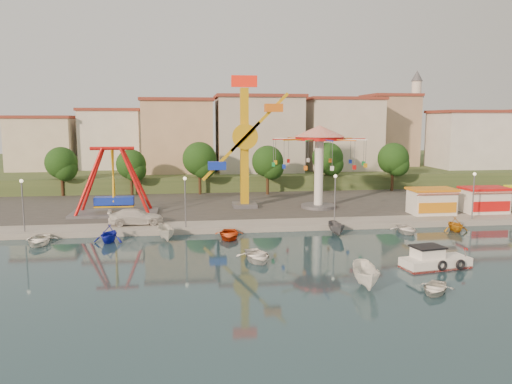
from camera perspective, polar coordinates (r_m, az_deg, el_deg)
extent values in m
plane|color=#15303A|center=(40.93, 3.29, -8.36)|extent=(200.00, 200.00, 0.00)
cube|color=#9E998E|center=(101.41, -3.35, 1.81)|extent=(200.00, 100.00, 0.60)
cube|color=#4C4944|center=(69.79, -1.37, -0.87)|extent=(90.00, 28.00, 0.01)
cube|color=#384C26|center=(106.25, -3.56, 2.75)|extent=(200.00, 60.00, 3.00)
cube|color=#59595E|center=(61.31, -15.84, -2.33)|extent=(10.00, 5.00, 0.30)
cube|color=#152EBC|center=(61.07, -15.89, -0.99)|extent=(4.50, 1.40, 1.00)
cylinder|color=red|center=(60.42, -16.13, 4.82)|extent=(5.00, 0.40, 0.40)
cube|color=#59595E|center=(63.88, -1.31, -1.51)|extent=(3.00, 3.00, 0.50)
cube|color=gold|center=(63.05, -1.33, 5.00)|extent=(1.00, 1.00, 15.00)
cube|color=red|center=(63.12, -1.36, 12.54)|extent=(3.20, 0.50, 1.40)
cylinder|color=gold|center=(62.19, -1.26, 6.34)|extent=(3.20, 0.50, 3.20)
cube|color=gold|center=(62.18, 0.39, 7.97)|extent=(7.32, 0.35, 7.32)
cube|color=orange|center=(62.46, 2.02, 9.59)|extent=(2.20, 1.20, 1.00)
cylinder|color=#59595E|center=(63.81, 7.12, -1.63)|extent=(4.40, 4.40, 0.40)
cylinder|color=white|center=(63.21, 7.19, 2.22)|extent=(1.10, 1.10, 9.00)
cylinder|color=red|center=(62.91, 7.26, 6.11)|extent=(6.00, 6.00, 0.50)
cone|color=red|center=(62.88, 7.28, 6.93)|extent=(6.40, 6.40, 1.40)
cube|color=white|center=(62.63, 19.41, -1.11)|extent=(5.00, 3.00, 2.80)
cube|color=orange|center=(62.41, 19.48, 0.29)|extent=(5.40, 3.40, 0.25)
cube|color=red|center=(60.97, 20.18, -0.25)|extent=(5.00, 0.77, 0.43)
cube|color=white|center=(65.96, 24.64, -0.94)|extent=(5.00, 3.00, 2.80)
cube|color=red|center=(65.75, 24.72, 0.39)|extent=(5.40, 3.40, 0.25)
cube|color=red|center=(64.38, 25.50, -0.12)|extent=(5.00, 0.77, 0.43)
cylinder|color=#59595E|center=(54.75, -25.07, -1.55)|extent=(0.14, 0.14, 5.00)
cylinder|color=#59595E|center=(52.21, -8.08, -1.29)|extent=(0.14, 0.14, 5.00)
cylinder|color=#59595E|center=(54.46, 9.00, -0.92)|extent=(0.14, 0.14, 5.00)
cylinder|color=#59595E|center=(60.97, 23.57, -0.53)|extent=(0.14, 0.14, 5.00)
cylinder|color=#382314|center=(78.25, -21.25, 0.88)|extent=(0.44, 0.44, 3.60)
sphere|color=black|center=(77.95, -21.37, 3.14)|extent=(4.60, 4.60, 4.60)
cylinder|color=#382314|center=(75.80, -14.02, 0.90)|extent=(0.44, 0.44, 3.40)
sphere|color=black|center=(75.49, -14.09, 3.10)|extent=(4.35, 4.35, 4.35)
cylinder|color=#382314|center=(74.87, -6.43, 1.21)|extent=(0.44, 0.44, 3.92)
sphere|color=black|center=(74.54, -6.47, 3.79)|extent=(5.02, 5.02, 5.02)
cylinder|color=#382314|center=(74.34, 1.32, 1.11)|extent=(0.44, 0.44, 3.66)
sphere|color=black|center=(74.01, 1.33, 3.53)|extent=(4.68, 4.68, 4.68)
cylinder|color=#382314|center=(79.37, 8.14, 1.54)|extent=(0.44, 0.44, 3.80)
sphere|color=black|center=(79.06, 8.19, 3.89)|extent=(4.86, 4.86, 4.86)
cylinder|color=#382314|center=(80.98, 15.32, 1.45)|extent=(0.44, 0.44, 3.77)
sphere|color=black|center=(80.67, 15.41, 3.74)|extent=(4.83, 4.83, 4.83)
cube|color=beige|center=(88.46, -24.77, 5.73)|extent=(9.26, 9.53, 11.87)
cube|color=silver|center=(91.03, -16.43, 5.18)|extent=(12.33, 9.01, 8.63)
cube|color=tan|center=(90.50, -8.11, 6.24)|extent=(11.95, 9.28, 11.23)
cube|color=beige|center=(88.37, 0.90, 5.62)|extent=(12.59, 10.50, 9.20)
cube|color=beige|center=(94.59, 8.73, 5.71)|extent=(10.75, 9.23, 9.24)
cube|color=tan|center=(97.41, 16.63, 6.12)|extent=(12.77, 10.96, 11.21)
cube|color=silver|center=(101.44, 23.12, 6.19)|extent=(8.23, 8.98, 12.36)
cube|color=beige|center=(112.05, 27.03, 5.17)|extent=(11.59, 10.93, 8.76)
cylinder|color=silver|center=(102.21, 17.71, 7.50)|extent=(1.80, 1.80, 16.00)
cylinder|color=#59595E|center=(102.30, 17.83, 10.30)|extent=(2.80, 2.80, 0.30)
cone|color=#59595E|center=(102.55, 17.93, 12.53)|extent=(2.20, 2.20, 2.00)
cube|color=white|center=(42.63, 19.81, -7.71)|extent=(5.75, 2.98, 0.99)
cube|color=red|center=(42.69, 19.80, -8.02)|extent=(5.75, 2.98, 0.18)
cube|color=white|center=(42.21, 19.00, -6.67)|extent=(2.44, 1.99, 0.99)
cube|color=black|center=(42.08, 19.04, -5.95)|extent=(2.69, 2.24, 0.13)
torus|color=black|center=(41.66, 20.52, -7.88)|extent=(0.86, 0.36, 0.83)
torus|color=black|center=(42.43, 22.33, -7.68)|extent=(0.86, 0.36, 0.83)
imported|color=white|center=(41.97, 0.07, -7.32)|extent=(3.46, 4.45, 0.85)
imported|color=silver|center=(36.66, 19.74, -10.31)|extent=(3.73, 3.90, 0.66)
imported|color=white|center=(36.34, 12.49, -9.33)|extent=(2.32, 4.54, 1.67)
imported|color=silver|center=(54.83, -13.56, -2.76)|extent=(5.87, 2.72, 1.66)
imported|color=white|center=(51.60, -23.56, -5.05)|extent=(3.26, 4.36, 0.86)
imported|color=#151DB8|center=(50.11, -16.48, -4.58)|extent=(3.40, 3.74, 1.70)
imported|color=silver|center=(49.57, -10.24, -4.62)|extent=(2.18, 4.09, 1.50)
imported|color=red|center=(49.73, -3.12, -4.85)|extent=(3.31, 4.35, 0.84)
imported|color=#5B5B60|center=(51.69, 9.18, -4.15)|extent=(1.43, 3.56, 1.36)
imported|color=white|center=(54.38, 16.79, -4.10)|extent=(2.88, 3.85, 0.76)
imported|color=orange|center=(56.74, 21.82, -3.43)|extent=(2.58, 2.98, 1.56)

